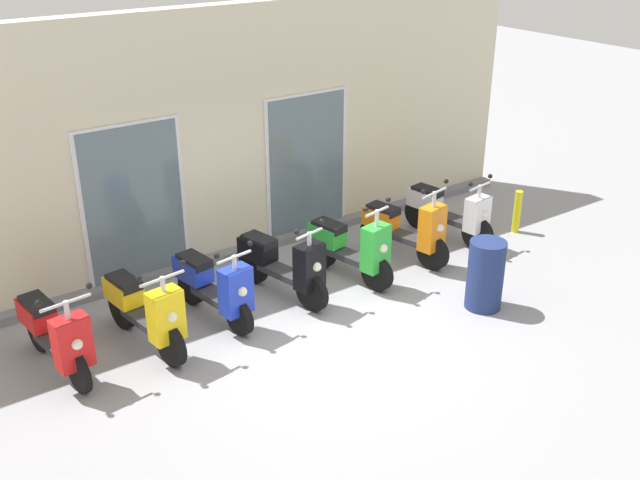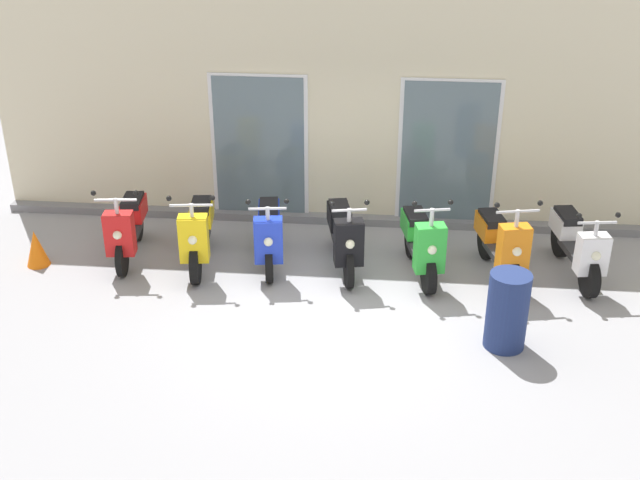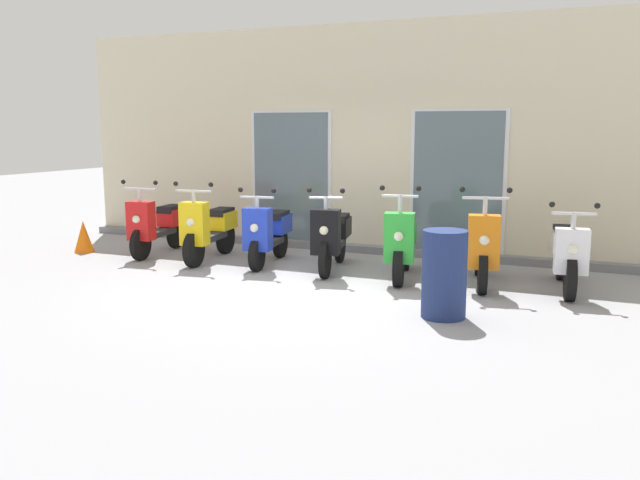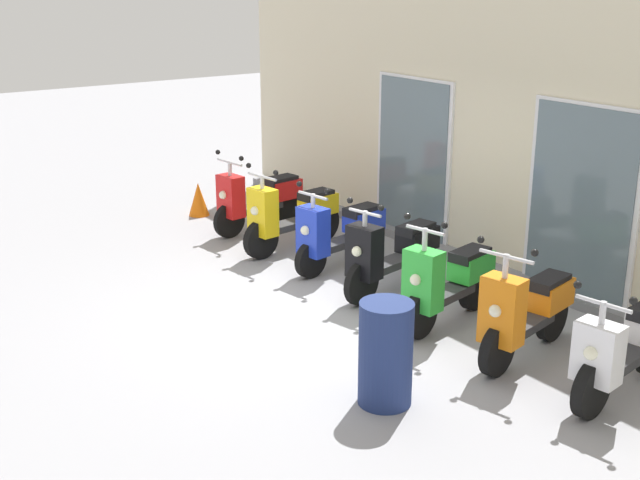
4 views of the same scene
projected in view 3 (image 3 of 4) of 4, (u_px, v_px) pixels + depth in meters
name	position (u px, v px, depth m)	size (l,w,h in m)	color
ground_plane	(303.00, 286.00, 8.64)	(40.00, 40.00, 0.00)	#939399
storefront_facade	(374.00, 143.00, 10.85)	(10.92, 0.50, 3.65)	beige
scooter_red	(158.00, 224.00, 10.73)	(0.62, 1.60, 1.23)	black
scooter_yellow	(209.00, 229.00, 10.23)	(0.62, 1.65, 1.25)	black
scooter_blue	(268.00, 232.00, 9.94)	(0.60, 1.52, 1.19)	black
scooter_black	(333.00, 236.00, 9.54)	(0.65, 1.65, 1.22)	black
scooter_green	(402.00, 243.00, 9.02)	(0.64, 1.52, 1.30)	black
scooter_orange	(482.00, 247.00, 8.64)	(0.70, 1.57, 1.31)	black
scooter_white	(567.00, 253.00, 8.39)	(0.62, 1.67, 1.17)	black
trash_bin	(444.00, 274.00, 7.16)	(0.48, 0.48, 0.95)	navy
traffic_cone	(84.00, 237.00, 10.93)	(0.32, 0.32, 0.52)	orange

